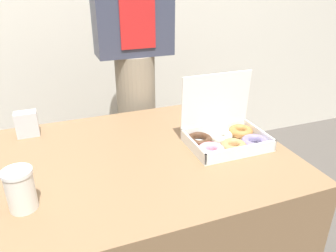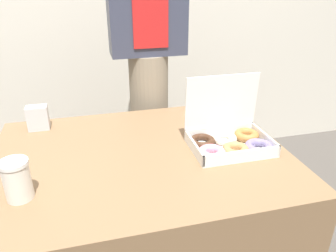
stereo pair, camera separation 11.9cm
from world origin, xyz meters
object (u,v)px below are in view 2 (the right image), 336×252
(donut_box, at_px, (229,139))
(coffee_cup, at_px, (17,180))
(person_customer, at_px, (148,54))
(napkin_holder, at_px, (38,118))

(donut_box, distance_m, coffee_cup, 0.77)
(coffee_cup, bearing_deg, person_customer, 54.22)
(person_customer, bearing_deg, donut_box, -73.16)
(coffee_cup, bearing_deg, napkin_holder, 88.87)
(donut_box, height_order, person_customer, person_customer)
(coffee_cup, bearing_deg, donut_box, 10.38)
(napkin_holder, height_order, person_customer, person_customer)
(coffee_cup, distance_m, napkin_holder, 0.51)
(donut_box, height_order, coffee_cup, donut_box)
(coffee_cup, distance_m, person_customer, 0.98)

